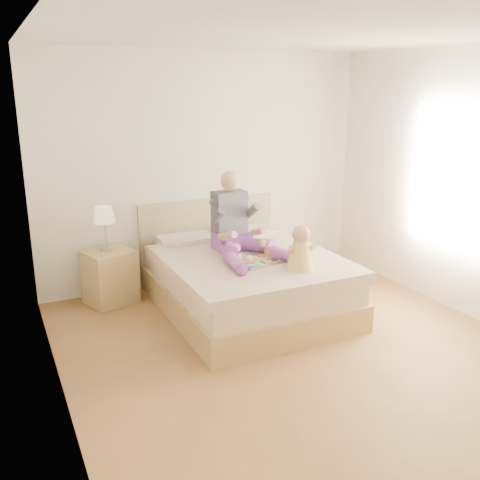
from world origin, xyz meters
name	(u,v)px	position (x,y,z in m)	size (l,w,h in m)	color
room	(308,183)	(0.08, 0.01, 1.51)	(4.02, 4.22, 2.71)	brown
bed	(243,278)	(0.00, 1.08, 0.32)	(1.70, 2.18, 1.00)	#9A7D48
nightstand	(110,277)	(-1.26, 1.81, 0.30)	(0.59, 0.56, 0.59)	#9A7D48
lamp	(104,217)	(-1.27, 1.84, 0.96)	(0.24, 0.24, 0.48)	#A9ABAF
adult	(237,228)	(-0.04, 1.13, 0.86)	(0.73, 1.04, 0.86)	#7C3B94
tray	(256,259)	(-0.03, 0.73, 0.64)	(0.50, 0.42, 0.13)	#A9ABAF
baby	(300,251)	(0.26, 0.37, 0.79)	(0.28, 0.39, 0.43)	#E3C447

